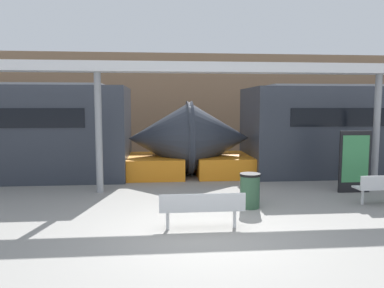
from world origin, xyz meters
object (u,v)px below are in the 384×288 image
Objects in this scene: support_column_far at (376,131)px; bench_near at (202,207)px; poster_board at (355,162)px; trash_bin at (250,190)px; support_column_near at (99,133)px.

bench_near is at bearing -148.52° from support_column_far.
poster_board is at bearing 30.78° from bench_near.
bench_near is 2.03m from trash_bin.
trash_bin is at bearing -155.61° from support_column_far.
support_column_near is (-2.53, 3.49, 1.23)m from bench_near.
support_column_near reaches higher than poster_board.
trash_bin is 4.95m from support_column_far.
bench_near is at bearing -54.08° from support_column_near.
poster_board is at bearing 21.33° from trash_bin.
poster_board is 0.52× the size of support_column_far.
bench_near is at bearing -148.97° from poster_board.
support_column_near and support_column_far have the same top height.
support_column_far is at bearing 0.00° from support_column_near.
trash_bin reaches higher than bench_near.
poster_board is at bearing -146.46° from support_column_far.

